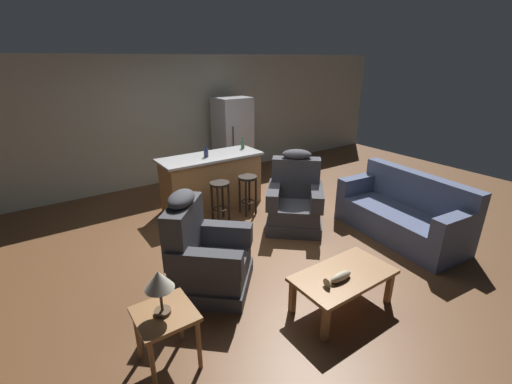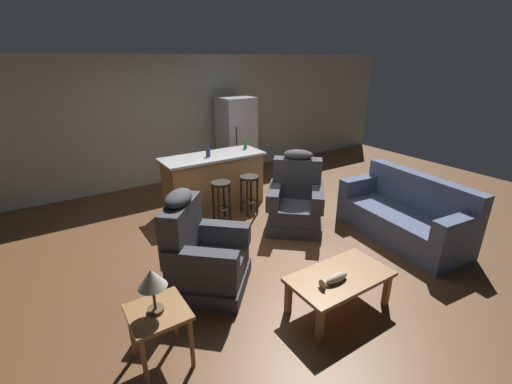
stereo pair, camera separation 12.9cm
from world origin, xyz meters
name	(u,v)px [view 1 (the left image)]	position (x,y,z in m)	size (l,w,h in m)	color
ground_plane	(254,235)	(0.00, 0.00, 0.00)	(12.00, 12.00, 0.00)	brown
back_wall	(170,121)	(0.00, 3.12, 1.30)	(12.00, 0.05, 2.60)	#B2B2A3
coffee_table	(343,278)	(-0.13, -1.87, 0.36)	(1.10, 0.60, 0.42)	olive
fish_figurine	(338,278)	(-0.28, -1.92, 0.46)	(0.34, 0.10, 0.10)	#4C3823
couch	(403,214)	(1.86, -1.25, 0.34)	(1.03, 1.98, 0.94)	#4C5675
recliner_near_lamp	(205,256)	(-1.19, -0.72, 0.42)	(1.19, 1.19, 1.20)	#3D3D42
recliner_near_island	(295,201)	(0.72, -0.07, 0.42)	(1.19, 1.19, 1.20)	#3D3D42
end_table	(166,322)	(-1.95, -1.52, 0.46)	(0.48, 0.48, 0.56)	olive
table_lamp	(159,282)	(-1.96, -1.52, 0.87)	(0.24, 0.24, 0.41)	#4C3823
kitchen_island	(212,181)	(0.00, 1.35, 0.48)	(1.80, 0.70, 0.95)	#9E7042
bar_stool_left	(220,194)	(-0.18, 0.72, 0.47)	(0.32, 0.32, 0.68)	black
bar_stool_right	(248,188)	(0.35, 0.72, 0.47)	(0.32, 0.32, 0.68)	black
refrigerator	(233,139)	(1.17, 2.55, 0.88)	(0.70, 0.69, 1.76)	#B7B7BC
bottle_tall_green	(206,152)	(-0.10, 1.32, 1.03)	(0.08, 0.08, 0.20)	#23284C
bottle_short_amber	(243,144)	(0.73, 1.45, 1.03)	(0.06, 0.06, 0.20)	#2D6B38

